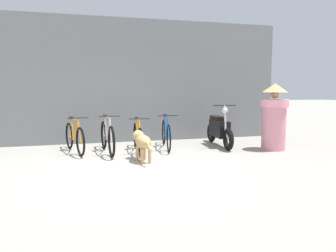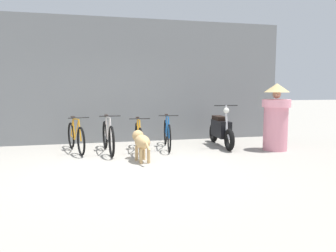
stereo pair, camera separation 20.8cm
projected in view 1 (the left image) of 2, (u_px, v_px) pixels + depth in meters
The scene contains 9 objects.
ground_plane at pixel (135, 168), 6.00m from camera, with size 60.00×60.00×0.00m, color #9E998E.
shop_wall_back at pixel (115, 81), 8.81m from camera, with size 9.44×0.20×3.32m.
bicycle_0 at pixel (74, 138), 7.48m from camera, with size 0.54×1.63×0.83m.
bicycle_1 at pixel (107, 137), 7.42m from camera, with size 0.46×1.76×0.88m.
bicycle_2 at pixel (138, 137), 7.63m from camera, with size 0.46×1.67×0.81m.
bicycle_3 at pixel (166, 134), 8.01m from camera, with size 0.46×1.73×0.85m.
motorcycle at pixel (219, 130), 8.31m from camera, with size 0.58×1.82×1.07m.
stray_dog at pixel (142, 141), 6.57m from camera, with size 0.34×1.01×0.60m.
person_in_robes at pixel (274, 116), 7.77m from camera, with size 0.93×0.93×1.58m.
Camera 1 is at (-0.99, -5.82, 1.46)m, focal length 35.00 mm.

